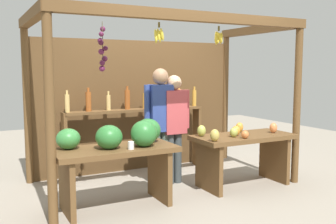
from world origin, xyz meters
The scene contains 7 objects.
ground_plane centered at (0.00, 0.00, 0.00)m, with size 12.00×12.00×0.00m, color gray.
market_stall centered at (0.00, 0.41, 1.31)m, with size 3.48×1.81×2.28m.
fruit_counter_left centered at (-0.87, -0.63, 0.68)m, with size 1.41×0.67×1.02m.
fruit_counter_right centered at (0.90, -0.64, 0.55)m, with size 1.41×0.64×0.86m.
bottle_shelf_unit centered at (-0.13, 0.64, 0.83)m, with size 2.24×0.22×1.35m.
vendor_man centered at (-0.07, -0.09, 0.97)m, with size 0.48×0.22×1.62m.
vendor_woman centered at (0.13, -0.10, 0.91)m, with size 0.48×0.21×1.52m.
Camera 1 is at (-2.39, -4.79, 1.61)m, focal length 41.28 mm.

